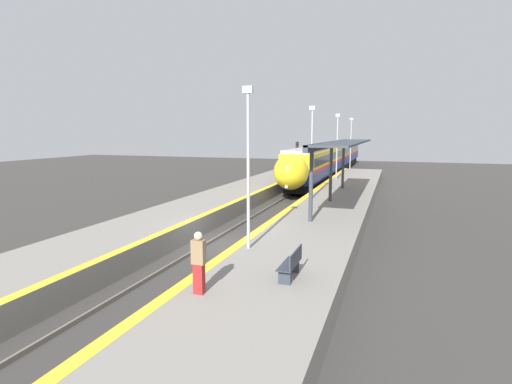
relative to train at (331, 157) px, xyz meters
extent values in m
plane|color=#383533|center=(0.00, -33.16, -2.22)|extent=(120.00, 120.00, 0.00)
cube|color=slate|center=(-0.72, -33.16, -2.14)|extent=(0.08, 90.00, 0.15)
cube|color=slate|center=(0.72, -33.16, -2.14)|extent=(0.08, 90.00, 0.15)
cube|color=black|center=(0.00, -8.90, -1.59)|extent=(2.43, 18.39, 0.81)
cube|color=navy|center=(0.00, -8.90, -0.74)|extent=(2.76, 19.99, 0.89)
cube|color=red|center=(0.00, -8.90, -0.15)|extent=(2.77, 19.99, 0.30)
cube|color=yellow|center=(0.00, -8.90, 0.68)|extent=(2.76, 19.99, 1.34)
cube|color=black|center=(0.00, -8.90, 0.61)|extent=(2.79, 18.39, 0.74)
cube|color=#9E9EA3|center=(0.00, -8.90, 1.50)|extent=(2.48, 19.99, 0.30)
cylinder|color=black|center=(-0.72, -16.20, -1.75)|extent=(0.12, 0.94, 0.94)
cylinder|color=black|center=(0.72, -16.20, -1.75)|extent=(0.12, 0.94, 0.94)
cylinder|color=black|center=(-0.72, -14.00, -1.75)|extent=(0.12, 0.94, 0.94)
cylinder|color=black|center=(0.72, -14.00, -1.75)|extent=(0.12, 0.94, 0.94)
cylinder|color=black|center=(-0.72, -3.81, -1.75)|extent=(0.12, 0.94, 0.94)
cylinder|color=black|center=(0.72, -3.81, -1.75)|extent=(0.12, 0.94, 0.94)
cylinder|color=black|center=(-0.72, -1.61, -1.75)|extent=(0.12, 0.94, 0.94)
cylinder|color=black|center=(0.72, -1.61, -1.75)|extent=(0.12, 0.94, 0.94)
ellipsoid|color=yellow|center=(0.00, -20.15, 0.08)|extent=(2.65, 3.76, 2.79)
ellipsoid|color=black|center=(0.00, -20.62, 0.54)|extent=(1.93, 2.19, 1.42)
sphere|color=#F9F4CC|center=(0.00, -21.56, -0.94)|extent=(0.24, 0.24, 0.24)
cube|color=black|center=(0.00, 11.88, -1.59)|extent=(2.43, 18.39, 0.81)
cube|color=navy|center=(0.00, 11.88, -0.74)|extent=(2.76, 19.99, 0.89)
cube|color=red|center=(0.00, 11.88, -0.15)|extent=(2.77, 19.99, 0.30)
cube|color=yellow|center=(0.00, 11.88, 0.68)|extent=(2.76, 19.99, 1.34)
cube|color=black|center=(0.00, 11.88, 0.61)|extent=(2.79, 18.39, 0.74)
cube|color=#9E9EA3|center=(0.00, 11.88, 1.50)|extent=(2.48, 19.99, 0.30)
cylinder|color=black|center=(-0.72, 4.59, -1.75)|extent=(0.12, 0.94, 0.94)
cylinder|color=black|center=(0.72, 4.59, -1.75)|extent=(0.12, 0.94, 0.94)
cylinder|color=black|center=(-0.72, 6.79, -1.75)|extent=(0.12, 0.94, 0.94)
cylinder|color=black|center=(0.72, 6.79, -1.75)|extent=(0.12, 0.94, 0.94)
cylinder|color=black|center=(-0.72, 16.98, -1.75)|extent=(0.12, 0.94, 0.94)
cylinder|color=black|center=(0.72, 16.98, -1.75)|extent=(0.12, 0.94, 0.94)
cylinder|color=black|center=(-0.72, 19.18, -1.75)|extent=(0.12, 0.94, 0.94)
cylinder|color=black|center=(0.72, 19.18, -1.75)|extent=(0.12, 0.94, 0.94)
cube|color=gray|center=(3.97, -33.16, -1.73)|extent=(4.47, 64.00, 0.98)
cube|color=yellow|center=(1.94, -33.16, -1.23)|extent=(0.40, 64.00, 0.01)
cube|color=gray|center=(-3.77, -33.16, -1.73)|extent=(4.07, 64.00, 0.98)
cube|color=yellow|center=(-1.94, -33.16, -1.23)|extent=(0.40, 64.00, 0.01)
cube|color=#2D333D|center=(4.70, -39.45, -1.02)|extent=(0.36, 0.06, 0.42)
cube|color=#2D333D|center=(4.70, -38.36, -1.02)|extent=(0.36, 0.06, 0.42)
cube|color=#2D333D|center=(4.70, -38.91, -0.80)|extent=(0.44, 1.45, 0.03)
cube|color=#2D333D|center=(4.90, -38.91, -0.56)|extent=(0.04, 1.45, 0.44)
cube|color=maroon|center=(2.68, -40.84, -0.81)|extent=(0.28, 0.20, 0.84)
cube|color=#7F6647|center=(2.68, -40.84, -0.06)|extent=(0.36, 0.22, 0.67)
sphere|color=beige|center=(2.68, -40.84, 0.39)|extent=(0.23, 0.23, 0.23)
cylinder|color=#59595E|center=(-1.95, -10.13, -0.39)|extent=(0.14, 0.14, 3.66)
cube|color=black|center=(-1.95, -10.13, 1.79)|extent=(0.28, 0.20, 0.70)
sphere|color=black|center=(-1.95, -10.24, 1.96)|extent=(0.14, 0.14, 0.14)
sphere|color=red|center=(-1.95, -10.24, 1.62)|extent=(0.14, 0.14, 0.14)
cylinder|color=#9E9EA3|center=(2.46, -36.39, 1.64)|extent=(0.12, 0.12, 5.75)
cube|color=silver|center=(2.46, -36.39, 4.63)|extent=(0.36, 0.20, 0.24)
cylinder|color=#9E9EA3|center=(2.46, -24.66, 1.64)|extent=(0.12, 0.12, 5.75)
cube|color=silver|center=(2.46, -24.66, 4.63)|extent=(0.36, 0.20, 0.24)
cylinder|color=#9E9EA3|center=(2.46, -12.93, 1.64)|extent=(0.12, 0.12, 5.75)
cube|color=silver|center=(2.46, -12.93, 4.63)|extent=(0.36, 0.20, 0.24)
cylinder|color=#9E9EA3|center=(2.46, -1.20, 1.64)|extent=(0.12, 0.12, 5.75)
cube|color=silver|center=(2.46, -1.20, 4.63)|extent=(0.36, 0.20, 0.24)
cylinder|color=#333842|center=(3.75, -31.07, 0.52)|extent=(0.20, 0.20, 3.51)
cylinder|color=#333842|center=(3.75, -24.82, 0.52)|extent=(0.20, 0.20, 3.51)
cylinder|color=#333842|center=(3.75, -18.57, 0.52)|extent=(0.20, 0.20, 3.51)
cube|color=#333842|center=(3.75, -24.82, 2.37)|extent=(0.24, 15.49, 0.36)
cube|color=#333842|center=(4.65, -24.82, 2.49)|extent=(2.00, 15.49, 0.10)
camera|label=1|loc=(7.55, -50.11, 3.14)|focal=28.00mm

